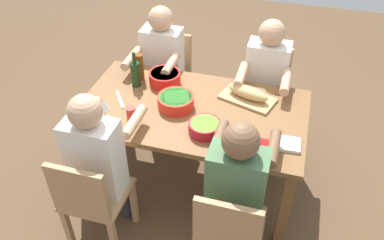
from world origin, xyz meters
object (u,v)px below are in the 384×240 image
Objects in this scene: diner_far_right at (265,79)px; chair_near_right at (229,232)px; chair_far_left at (169,73)px; diner_far_left at (161,63)px; dining_table at (192,117)px; chair_far_right at (265,88)px; napkin_stack at (290,144)px; serving_bowl_salad at (205,127)px; cup_near_left at (131,114)px; diner_near_left at (98,156)px; serving_bowl_greens at (176,101)px; bread_loaf at (248,92)px; cutting_board at (248,98)px; serving_bowl_fruit at (165,77)px; beer_bottle at (140,67)px; wine_glass at (104,105)px; wine_bottle at (136,73)px; chair_near_left at (91,199)px; diner_near_right at (237,186)px.

chair_near_right is at bearing -90.00° from diner_far_right.
diner_far_left is at bearing -90.00° from chair_far_left.
dining_table is 0.93m from chair_far_right.
chair_far_left is at bearing 139.53° from napkin_stack.
cup_near_left is (-0.52, -0.02, 0.01)m from serving_bowl_salad.
chair_far_right is 0.71× the size of diner_far_right.
diner_near_left is 0.69m from serving_bowl_greens.
diner_far_left is 0.92m from bread_loaf.
cutting_board is (0.83, -0.39, 0.05)m from diner_far_left.
diner_near_left is at bearing -100.53° from serving_bowl_fruit.
chair_far_right is 3.87× the size of serving_bowl_salad.
dining_table is 6.70× the size of serving_bowl_fruit.
cutting_board is at bearing 94.81° from chair_near_right.
serving_bowl_fruit is at bearing -65.72° from diner_far_left.
beer_bottle reaches higher than chair_near_right.
chair_far_right reaches higher than serving_bowl_salad.
chair_far_left is at bearing 84.83° from wine_glass.
cup_near_left reaches higher than napkin_stack.
wine_bottle reaches higher than dining_table.
serving_bowl_greens is at bearing 43.60° from cup_near_left.
napkin_stack is (0.57, 0.02, -0.03)m from serving_bowl_salad.
serving_bowl_salad reaches higher than dining_table.
chair_near_right is 0.70m from serving_bowl_salad.
chair_far_left is 3.86× the size of beer_bottle.
cutting_board is 2.86× the size of napkin_stack.
cup_near_left reaches higher than serving_bowl_salad.
diner_near_right reaches higher than chair_near_left.
beer_bottle is at bearing 91.26° from wine_bottle.
serving_bowl_fruit is (-0.75, -0.35, 0.10)m from diner_far_right.
cup_near_left is at bearing -72.12° from wine_bottle.
chair_far_right and chair_near_right have the same top height.
dining_table is at bearing 34.28° from cup_near_left.
napkin_stack is at bearing -34.88° from diner_far_left.
wine_bottle is at bearing -155.44° from diner_far_right.
serving_bowl_salad is 0.69× the size of bread_loaf.
wine_bottle is at bearing -88.74° from beer_bottle.
chair_far_right is at bearing 90.00° from diner_far_right.
wine_glass is (-0.05, -0.45, 0.01)m from wine_bottle.
wine_bottle is at bearing -94.39° from chair_far_left.
wine_bottle is 0.45m from wine_glass.
beer_bottle is (-0.05, 1.06, 0.37)m from chair_near_left.
cutting_board is at bearing -3.05° from beer_bottle.
chair_near_right is (0.91, 0.00, 0.00)m from chair_near_left.
diner_far_left is 1.52m from diner_near_right.
dining_table is 0.44m from cutting_board.
dining_table is 15.31× the size of cup_near_left.
diner_far_right is 1.68m from chair_near_left.
serving_bowl_salad is (0.61, 0.56, 0.30)m from chair_near_left.
chair_near_left reaches higher than serving_bowl_fruit.
diner_far_left is at bearing 126.87° from diner_near_right.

